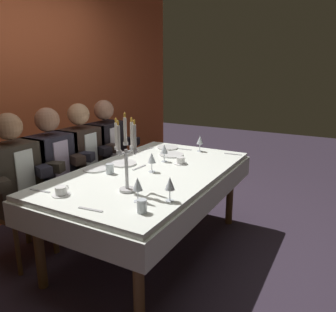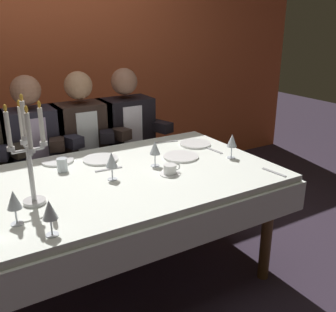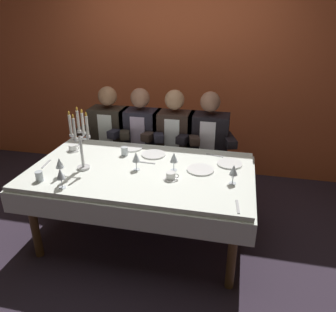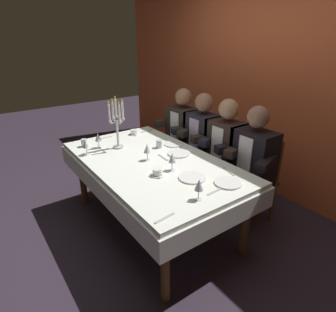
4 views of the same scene
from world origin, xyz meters
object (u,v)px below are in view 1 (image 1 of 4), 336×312
object	(u,v)px
water_tumbler_0	(142,206)
candelabra	(126,156)
seated_diner_2	(81,154)
wine_glass_2	(138,185)
wine_glass_4	(152,158)
seated_diner_1	(51,164)
wine_glass_0	(164,149)
wine_glass_1	(170,184)
dinner_plate_1	(171,155)
coffee_cup_1	(61,191)
seated_diner_3	(105,147)
water_tumbler_1	(110,169)
dining_table	(151,184)
wine_glass_3	(200,140)
dinner_plate_0	(95,169)
dinner_plate_2	(124,164)
seated_diner_0	(14,176)
coffee_cup_0	(181,161)
dinner_plate_3	(168,148)

from	to	relation	value
water_tumbler_0	candelabra	bearing A→B (deg)	49.40
seated_diner_2	candelabra	bearing A→B (deg)	-120.94
wine_glass_2	seated_diner_2	distance (m)	1.37
wine_glass_4	seated_diner_2	size ratio (longest dim) A/B	0.13
seated_diner_1	seated_diner_2	xyz separation A→B (m)	(0.38, 0.00, 0.00)
wine_glass_0	candelabra	bearing A→B (deg)	-169.62
wine_glass_1	dinner_plate_1	bearing A→B (deg)	27.99
coffee_cup_1	seated_diner_3	xyz separation A→B (m)	(1.25, 0.65, -0.03)
wine_glass_0	water_tumbler_1	world-z (taller)	wine_glass_0
wine_glass_4	seated_diner_3	size ratio (longest dim) A/B	0.13
wine_glass_2	dining_table	bearing A→B (deg)	25.11
wine_glass_4	dining_table	bearing A→B (deg)	48.57
wine_glass_4	seated_diner_2	world-z (taller)	seated_diner_2
dining_table	water_tumbler_1	size ratio (longest dim) A/B	23.51
candelabra	wine_glass_3	xyz separation A→B (m)	(1.27, 0.01, -0.14)
dinner_plate_1	wine_glass_1	distance (m)	1.14
dinner_plate_0	wine_glass_1	size ratio (longest dim) A/B	1.23
candelabra	seated_diner_2	bearing A→B (deg)	59.06
seated_diner_2	wine_glass_4	bearing A→B (deg)	-98.92
wine_glass_4	wine_glass_0	bearing A→B (deg)	11.08
seated_diner_3	wine_glass_0	bearing A→B (deg)	-103.49
seated_diner_3	seated_diner_2	bearing A→B (deg)	180.00
wine_glass_1	water_tumbler_0	world-z (taller)	wine_glass_1
dining_table	dinner_plate_0	size ratio (longest dim) A/B	9.59
water_tumbler_0	coffee_cup_1	xyz separation A→B (m)	(-0.04, 0.63, -0.01)
dinner_plate_2	water_tumbler_0	xyz separation A→B (m)	(-0.76, -0.70, 0.03)
dinner_plate_0	seated_diner_0	xyz separation A→B (m)	(-0.42, 0.47, -0.01)
wine_glass_0	seated_diner_2	world-z (taller)	seated_diner_2
coffee_cup_0	seated_diner_2	xyz separation A→B (m)	(-0.18, 1.02, -0.03)
coffee_cup_0	dinner_plate_0	bearing A→B (deg)	132.61
seated_diner_0	dinner_plate_0	bearing A→B (deg)	-47.95
water_tumbler_1	seated_diner_0	distance (m)	0.76
wine_glass_1	wine_glass_2	bearing A→B (deg)	121.76
seated_diner_3	dinner_plate_3	bearing A→B (deg)	-68.09
wine_glass_2	coffee_cup_0	xyz separation A→B (m)	(0.89, 0.15, -0.09)
candelabra	wine_glass_1	xyz separation A→B (m)	(-0.01, -0.34, -0.14)
dinner_plate_1	water_tumbler_0	size ratio (longest dim) A/B	2.82
wine_glass_3	dinner_plate_1	bearing A→B (deg)	147.31
dinner_plate_1	dinner_plate_2	size ratio (longest dim) A/B	1.02
wine_glass_2	wine_glass_4	xyz separation A→B (m)	(0.57, 0.25, 0.00)
dinner_plate_3	dining_table	bearing A→B (deg)	-161.47
wine_glass_1	wine_glass_4	distance (m)	0.63
dining_table	dinner_plate_3	xyz separation A→B (m)	(0.75, 0.25, 0.13)
dinner_plate_0	wine_glass_2	bearing A→B (deg)	-119.06
dinner_plate_3	wine_glass_0	size ratio (longest dim) A/B	1.36
candelabra	wine_glass_4	world-z (taller)	candelabra
water_tumbler_0	wine_glass_4	bearing A→B (deg)	27.45
wine_glass_3	seated_diner_2	xyz separation A→B (m)	(-0.67, 0.99, -0.12)
candelabra	wine_glass_4	bearing A→B (deg)	9.89
water_tumbler_1	seated_diner_2	distance (m)	0.74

